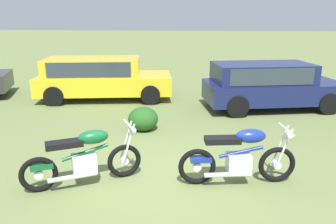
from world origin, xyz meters
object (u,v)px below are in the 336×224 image
(car_yellow, at_px, (99,75))
(car_navy, at_px, (268,83))
(shrub_low, at_px, (143,119))
(motorcycle_blue, at_px, (239,157))
(motorcycle_green, at_px, (84,158))

(car_yellow, height_order, car_navy, same)
(shrub_low, bearing_deg, car_yellow, 122.68)
(motorcycle_blue, distance_m, shrub_low, 3.37)
(motorcycle_green, distance_m, motorcycle_blue, 2.66)
(motorcycle_green, height_order, motorcycle_blue, same)
(motorcycle_green, relative_size, shrub_low, 2.48)
(motorcycle_green, height_order, shrub_low, motorcycle_green)
(motorcycle_blue, relative_size, shrub_low, 2.70)
(motorcycle_green, xyz_separation_m, shrub_low, (0.55, 2.89, -0.18))
(motorcycle_blue, bearing_deg, car_navy, 65.69)
(motorcycle_green, distance_m, car_navy, 6.65)
(car_navy, bearing_deg, shrub_low, -157.50)
(car_yellow, distance_m, shrub_low, 3.81)
(car_yellow, distance_m, car_navy, 5.61)
(motorcycle_green, relative_size, car_navy, 0.43)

